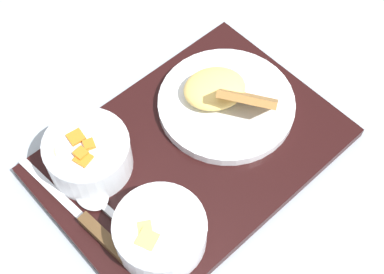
{
  "coord_description": "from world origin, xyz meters",
  "views": [
    {
      "loc": [
        -0.3,
        -0.24,
        0.65
      ],
      "look_at": [
        0.0,
        0.0,
        0.05
      ],
      "focal_mm": 50.0,
      "sensor_mm": 36.0,
      "label": 1
    }
  ],
  "objects_px": {
    "bowl_soup": "(160,231)",
    "knife": "(94,228)",
    "bowl_salad": "(88,153)",
    "spoon": "(105,207)",
    "plate_main": "(225,100)"
  },
  "relations": [
    {
      "from": "bowl_soup",
      "to": "spoon",
      "type": "height_order",
      "value": "bowl_soup"
    },
    {
      "from": "knife",
      "to": "plate_main",
      "type": "bearing_deg",
      "value": -88.85
    },
    {
      "from": "plate_main",
      "to": "spoon",
      "type": "distance_m",
      "value": 0.23
    },
    {
      "from": "bowl_soup",
      "to": "knife",
      "type": "bearing_deg",
      "value": 121.0
    },
    {
      "from": "spoon",
      "to": "knife",
      "type": "bearing_deg",
      "value": 111.63
    },
    {
      "from": "bowl_soup",
      "to": "knife",
      "type": "height_order",
      "value": "bowl_soup"
    },
    {
      "from": "bowl_salad",
      "to": "spoon",
      "type": "bearing_deg",
      "value": -120.96
    },
    {
      "from": "bowl_salad",
      "to": "bowl_soup",
      "type": "xyz_separation_m",
      "value": [
        -0.02,
        -0.14,
        -0.01
      ]
    },
    {
      "from": "bowl_soup",
      "to": "plate_main",
      "type": "distance_m",
      "value": 0.22
    },
    {
      "from": "bowl_soup",
      "to": "spoon",
      "type": "xyz_separation_m",
      "value": [
        -0.01,
        0.08,
        -0.02
      ]
    },
    {
      "from": "bowl_salad",
      "to": "knife",
      "type": "xyz_separation_m",
      "value": [
        -0.07,
        -0.07,
        -0.03
      ]
    },
    {
      "from": "bowl_soup",
      "to": "spoon",
      "type": "relative_size",
      "value": 0.71
    },
    {
      "from": "bowl_soup",
      "to": "spoon",
      "type": "distance_m",
      "value": 0.09
    },
    {
      "from": "bowl_soup",
      "to": "knife",
      "type": "distance_m",
      "value": 0.09
    },
    {
      "from": "bowl_soup",
      "to": "bowl_salad",
      "type": "bearing_deg",
      "value": 81.72
    }
  ]
}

